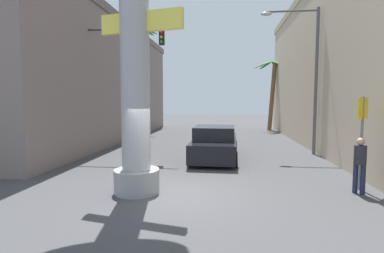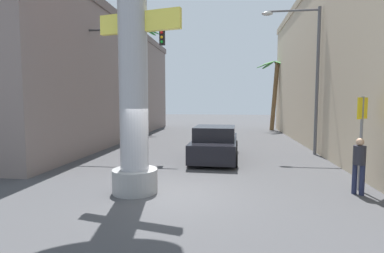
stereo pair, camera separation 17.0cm
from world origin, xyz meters
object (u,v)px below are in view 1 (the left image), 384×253
at_px(crossing_sign, 362,129).
at_px(car_lead, 215,144).
at_px(palm_tree_far_right, 272,86).
at_px(pedestrian_by_sign, 360,161).
at_px(street_lamp, 307,66).
at_px(traffic_light_mast, 106,67).
at_px(neon_sign_pole, 135,49).
at_px(palm_tree_far_left, 141,66).

height_order(crossing_sign, car_lead, crossing_sign).
relative_size(car_lead, palm_tree_far_right, 0.81).
bearing_deg(pedestrian_by_sign, street_lamp, 88.73).
height_order(crossing_sign, traffic_light_mast, traffic_light_mast).
relative_size(street_lamp, palm_tree_far_right, 1.13).
bearing_deg(crossing_sign, neon_sign_pole, -171.12).
distance_m(car_lead, pedestrian_by_sign, 6.62).
xyz_separation_m(palm_tree_far_right, pedestrian_by_sign, (-0.35, -19.67, -3.13)).
relative_size(crossing_sign, palm_tree_far_right, 0.44).
bearing_deg(traffic_light_mast, crossing_sign, -26.21).
bearing_deg(neon_sign_pole, palm_tree_far_left, 105.51).
bearing_deg(traffic_light_mast, neon_sign_pole, -61.00).
bearing_deg(palm_tree_far_right, crossing_sign, -90.44).
distance_m(car_lead, palm_tree_far_left, 14.75).
height_order(car_lead, pedestrian_by_sign, pedestrian_by_sign).
height_order(street_lamp, palm_tree_far_left, palm_tree_far_left).
bearing_deg(street_lamp, palm_tree_far_left, 138.51).
bearing_deg(street_lamp, palm_tree_far_right, 89.11).
relative_size(car_lead, pedestrian_by_sign, 3.16).
bearing_deg(crossing_sign, pedestrian_by_sign, -114.83).
xyz_separation_m(traffic_light_mast, palm_tree_far_right, (10.16, 14.30, -0.33)).
relative_size(palm_tree_far_left, pedestrian_by_sign, 5.53).
xyz_separation_m(neon_sign_pole, traffic_light_mast, (-3.31, 5.98, 0.22)).
distance_m(street_lamp, traffic_light_mast, 10.06).
bearing_deg(car_lead, street_lamp, 21.39).
distance_m(street_lamp, palm_tree_far_left, 15.42).
xyz_separation_m(neon_sign_pole, crossing_sign, (6.70, 1.05, -2.35)).
relative_size(palm_tree_far_right, pedestrian_by_sign, 3.92).
bearing_deg(crossing_sign, car_lead, 135.58).
xyz_separation_m(crossing_sign, car_lead, (-4.60, 4.51, -1.16)).
relative_size(palm_tree_far_left, palm_tree_far_right, 1.41).
distance_m(traffic_light_mast, palm_tree_far_right, 17.55).
xyz_separation_m(traffic_light_mast, car_lead, (5.42, -0.42, -3.72)).
bearing_deg(pedestrian_by_sign, palm_tree_far_left, 123.90).
bearing_deg(neon_sign_pole, palm_tree_far_right, 71.34).
bearing_deg(palm_tree_far_right, palm_tree_far_left, -166.70).
height_order(street_lamp, crossing_sign, street_lamp).
xyz_separation_m(street_lamp, palm_tree_far_right, (0.20, 12.95, -0.38)).
height_order(traffic_light_mast, pedestrian_by_sign, traffic_light_mast).
distance_m(crossing_sign, traffic_light_mast, 11.46).
height_order(traffic_light_mast, palm_tree_far_right, palm_tree_far_right).
distance_m(crossing_sign, palm_tree_far_right, 19.36).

